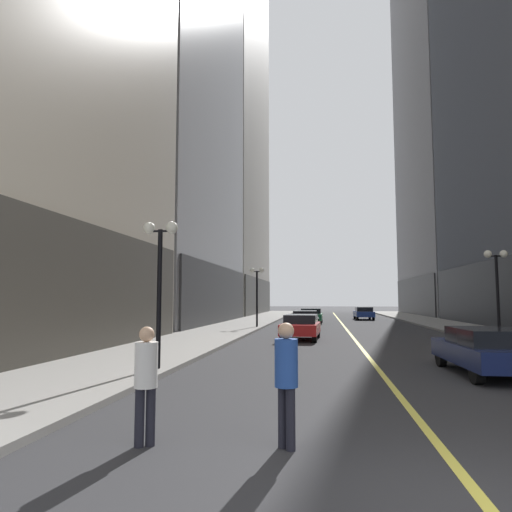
{
  "coord_description": "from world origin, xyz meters",
  "views": [
    {
      "loc": [
        -1.67,
        -4.93,
        2.14
      ],
      "look_at": [
        -7.41,
        35.33,
        5.92
      ],
      "focal_mm": 32.63,
      "sensor_mm": 36.0,
      "label": 1
    }
  ],
  "objects_px": {
    "car_red": "(301,326)",
    "street_lamp_left_near": "(160,261)",
    "car_black": "(305,319)",
    "car_blue": "(364,313)",
    "car_green": "(311,315)",
    "street_lamp_right_mid": "(497,275)",
    "pedestrian_in_white_shirt": "(146,376)",
    "pedestrian_in_blue_hoodie": "(286,374)",
    "street_lamp_left_far": "(257,284)",
    "car_navy": "(485,349)"
  },
  "relations": [
    {
      "from": "car_black",
      "to": "street_lamp_left_near",
      "type": "distance_m",
      "value": 20.61
    },
    {
      "from": "car_blue",
      "to": "street_lamp_left_far",
      "type": "distance_m",
      "value": 18.97
    },
    {
      "from": "car_navy",
      "to": "car_black",
      "type": "relative_size",
      "value": 1.01
    },
    {
      "from": "street_lamp_right_mid",
      "to": "pedestrian_in_white_shirt",
      "type": "bearing_deg",
      "value": -123.16
    },
    {
      "from": "pedestrian_in_white_shirt",
      "to": "street_lamp_left_far",
      "type": "height_order",
      "value": "street_lamp_left_far"
    },
    {
      "from": "pedestrian_in_white_shirt",
      "to": "pedestrian_in_blue_hoodie",
      "type": "distance_m",
      "value": 2.07
    },
    {
      "from": "car_red",
      "to": "car_black",
      "type": "relative_size",
      "value": 0.92
    },
    {
      "from": "street_lamp_left_near",
      "to": "street_lamp_right_mid",
      "type": "xyz_separation_m",
      "value": [
        12.8,
        9.91,
        0.0
      ]
    },
    {
      "from": "car_blue",
      "to": "street_lamp_left_far",
      "type": "xyz_separation_m",
      "value": [
        -9.0,
        -16.5,
        2.54
      ]
    },
    {
      "from": "car_red",
      "to": "street_lamp_left_near",
      "type": "height_order",
      "value": "street_lamp_left_near"
    },
    {
      "from": "pedestrian_in_blue_hoodie",
      "to": "street_lamp_right_mid",
      "type": "relative_size",
      "value": 0.41
    },
    {
      "from": "pedestrian_in_white_shirt",
      "to": "street_lamp_left_near",
      "type": "height_order",
      "value": "street_lamp_left_near"
    },
    {
      "from": "pedestrian_in_blue_hoodie",
      "to": "street_lamp_right_mid",
      "type": "bearing_deg",
      "value": 61.96
    },
    {
      "from": "car_green",
      "to": "street_lamp_right_mid",
      "type": "height_order",
      "value": "street_lamp_right_mid"
    },
    {
      "from": "car_black",
      "to": "car_blue",
      "type": "height_order",
      "value": "same"
    },
    {
      "from": "street_lamp_left_near",
      "to": "street_lamp_left_far",
      "type": "xyz_separation_m",
      "value": [
        0.0,
        20.58,
        0.0
      ]
    },
    {
      "from": "car_navy",
      "to": "pedestrian_in_blue_hoodie",
      "type": "height_order",
      "value": "pedestrian_in_blue_hoodie"
    },
    {
      "from": "car_navy",
      "to": "street_lamp_left_far",
      "type": "relative_size",
      "value": 1.03
    },
    {
      "from": "car_red",
      "to": "car_black",
      "type": "distance_m",
      "value": 8.29
    },
    {
      "from": "car_red",
      "to": "pedestrian_in_blue_hoodie",
      "type": "relative_size",
      "value": 2.32
    },
    {
      "from": "car_green",
      "to": "car_blue",
      "type": "distance_m",
      "value": 9.93
    },
    {
      "from": "car_black",
      "to": "car_green",
      "type": "height_order",
      "value": "same"
    },
    {
      "from": "car_black",
      "to": "car_green",
      "type": "relative_size",
      "value": 0.99
    },
    {
      "from": "pedestrian_in_white_shirt",
      "to": "pedestrian_in_blue_hoodie",
      "type": "xyz_separation_m",
      "value": [
        2.07,
        0.18,
        0.04
      ]
    },
    {
      "from": "car_green",
      "to": "car_red",
      "type": "bearing_deg",
      "value": -90.55
    },
    {
      "from": "street_lamp_right_mid",
      "to": "car_black",
      "type": "bearing_deg",
      "value": 132.26
    },
    {
      "from": "street_lamp_left_far",
      "to": "street_lamp_left_near",
      "type": "bearing_deg",
      "value": -90.0
    },
    {
      "from": "car_green",
      "to": "pedestrian_in_blue_hoodie",
      "type": "bearing_deg",
      "value": -89.25
    },
    {
      "from": "car_blue",
      "to": "car_navy",
      "type": "bearing_deg",
      "value": -89.57
    },
    {
      "from": "car_black",
      "to": "car_blue",
      "type": "relative_size",
      "value": 1.0
    },
    {
      "from": "car_black",
      "to": "car_red",
      "type": "bearing_deg",
      "value": -89.41
    },
    {
      "from": "car_blue",
      "to": "street_lamp_right_mid",
      "type": "bearing_deg",
      "value": -82.04
    },
    {
      "from": "car_black",
      "to": "pedestrian_in_white_shirt",
      "type": "xyz_separation_m",
      "value": [
        -1.37,
        -26.56,
        0.29
      ]
    },
    {
      "from": "pedestrian_in_blue_hoodie",
      "to": "street_lamp_left_far",
      "type": "relative_size",
      "value": 0.41
    },
    {
      "from": "car_red",
      "to": "street_lamp_left_near",
      "type": "xyz_separation_m",
      "value": [
        -3.58,
        -11.86,
        2.54
      ]
    },
    {
      "from": "car_navy",
      "to": "car_green",
      "type": "relative_size",
      "value": 0.99
    },
    {
      "from": "car_black",
      "to": "street_lamp_left_near",
      "type": "bearing_deg",
      "value": -99.85
    },
    {
      "from": "car_red",
      "to": "car_green",
      "type": "xyz_separation_m",
      "value": [
        0.16,
        16.79,
        0.0
      ]
    },
    {
      "from": "car_red",
      "to": "street_lamp_right_mid",
      "type": "relative_size",
      "value": 0.94
    },
    {
      "from": "car_green",
      "to": "pedestrian_in_white_shirt",
      "type": "bearing_deg",
      "value": -92.63
    },
    {
      "from": "street_lamp_right_mid",
      "to": "pedestrian_in_blue_hoodie",
      "type": "bearing_deg",
      "value": -118.04
    },
    {
      "from": "car_navy",
      "to": "pedestrian_in_white_shirt",
      "type": "height_order",
      "value": "pedestrian_in_white_shirt"
    },
    {
      "from": "car_black",
      "to": "car_navy",
      "type": "bearing_deg",
      "value": -73.19
    },
    {
      "from": "street_lamp_left_near",
      "to": "street_lamp_left_far",
      "type": "distance_m",
      "value": 20.58
    },
    {
      "from": "street_lamp_left_near",
      "to": "pedestrian_in_blue_hoodie",
      "type": "bearing_deg",
      "value": -56.03
    },
    {
      "from": "car_blue",
      "to": "street_lamp_left_near",
      "type": "xyz_separation_m",
      "value": [
        -9.0,
        -37.08,
        2.54
      ]
    },
    {
      "from": "street_lamp_left_far",
      "to": "street_lamp_right_mid",
      "type": "xyz_separation_m",
      "value": [
        12.8,
        -10.66,
        0.0
      ]
    },
    {
      "from": "car_green",
      "to": "pedestrian_in_white_shirt",
      "type": "relative_size",
      "value": 2.65
    },
    {
      "from": "car_red",
      "to": "car_black",
      "type": "height_order",
      "value": "same"
    },
    {
      "from": "car_red",
      "to": "car_blue",
      "type": "height_order",
      "value": "same"
    }
  ]
}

